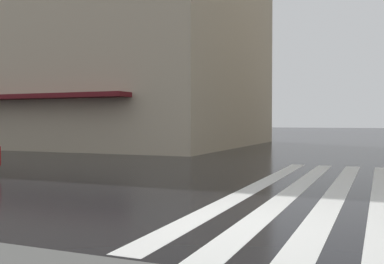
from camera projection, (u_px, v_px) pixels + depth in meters
The scene contains 2 objects.
ground_plane at pixel (230, 221), 7.76m from camera, with size 220.00×220.00×0.00m, color black.
zebra_crossing at pixel (337, 192), 10.92m from camera, with size 13.00×4.50×0.01m.
Camera 1 is at (-7.39, -2.36, 1.70)m, focal length 42.75 mm.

